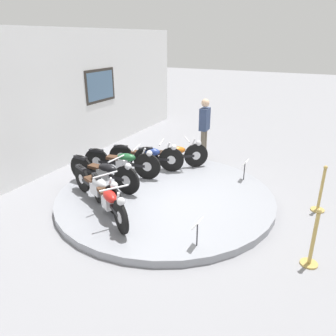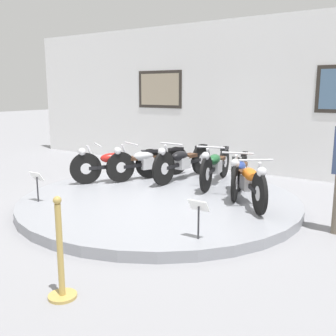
{
  "view_description": "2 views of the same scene",
  "coord_description": "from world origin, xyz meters",
  "px_view_note": "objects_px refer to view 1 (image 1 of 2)",
  "views": [
    {
      "loc": [
        -5.89,
        -3.03,
        3.44
      ],
      "look_at": [
        0.13,
        -0.0,
        0.72
      ],
      "focal_mm": 35.0,
      "sensor_mm": 36.0,
      "label": 1
    },
    {
      "loc": [
        3.78,
        -5.5,
        1.99
      ],
      "look_at": [
        0.1,
        0.09,
        0.66
      ],
      "focal_mm": 42.0,
      "sensor_mm": 36.0,
      "label": 2
    }
  ],
  "objects_px": {
    "motorcycle_red": "(109,199)",
    "visitor_standing": "(204,125)",
    "info_placard_front_left": "(197,227)",
    "motorcycle_black": "(104,172)",
    "motorcycle_blue": "(147,156)",
    "motorcycle_silver": "(98,186)",
    "motorcycle_orange": "(173,155)",
    "stanchion_post_left_of_entry": "(312,246)",
    "stanchion_post_right_of_entry": "(320,196)",
    "info_placard_front_centre": "(245,166)",
    "motorcycle_green": "(123,161)"
  },
  "relations": [
    {
      "from": "motorcycle_red",
      "to": "visitor_standing",
      "type": "distance_m",
      "value": 4.39
    },
    {
      "from": "visitor_standing",
      "to": "info_placard_front_left",
      "type": "bearing_deg",
      "value": -160.32
    },
    {
      "from": "motorcycle_black",
      "to": "motorcycle_blue",
      "type": "bearing_deg",
      "value": -12.89
    },
    {
      "from": "motorcycle_silver",
      "to": "motorcycle_orange",
      "type": "bearing_deg",
      "value": -12.66
    },
    {
      "from": "motorcycle_blue",
      "to": "motorcycle_orange",
      "type": "distance_m",
      "value": 0.67
    },
    {
      "from": "info_placard_front_left",
      "to": "stanchion_post_left_of_entry",
      "type": "bearing_deg",
      "value": -72.66
    },
    {
      "from": "stanchion_post_left_of_entry",
      "to": "motorcycle_silver",
      "type": "bearing_deg",
      "value": 90.7
    },
    {
      "from": "motorcycle_silver",
      "to": "stanchion_post_right_of_entry",
      "type": "bearing_deg",
      "value": -64.08
    },
    {
      "from": "info_placard_front_centre",
      "to": "motorcycle_blue",
      "type": "bearing_deg",
      "value": 101.55
    },
    {
      "from": "motorcycle_orange",
      "to": "visitor_standing",
      "type": "xyz_separation_m",
      "value": [
        1.53,
        -0.28,
        0.48
      ]
    },
    {
      "from": "motorcycle_black",
      "to": "motorcycle_red",
      "type": "bearing_deg",
      "value": -139.72
    },
    {
      "from": "info_placard_front_centre",
      "to": "visitor_standing",
      "type": "distance_m",
      "value": 2.19
    },
    {
      "from": "motorcycle_black",
      "to": "stanchion_post_left_of_entry",
      "type": "bearing_deg",
      "value": -97.73
    },
    {
      "from": "motorcycle_orange",
      "to": "motorcycle_silver",
      "type": "bearing_deg",
      "value": 167.34
    },
    {
      "from": "motorcycle_red",
      "to": "motorcycle_green",
      "type": "distance_m",
      "value": 2.0
    },
    {
      "from": "stanchion_post_right_of_entry",
      "to": "motorcycle_orange",
      "type": "bearing_deg",
      "value": 83.31
    },
    {
      "from": "motorcycle_black",
      "to": "info_placard_front_centre",
      "type": "relative_size",
      "value": 3.94
    },
    {
      "from": "info_placard_front_centre",
      "to": "visitor_standing",
      "type": "relative_size",
      "value": 0.29
    },
    {
      "from": "motorcycle_black",
      "to": "motorcycle_orange",
      "type": "relative_size",
      "value": 1.26
    },
    {
      "from": "visitor_standing",
      "to": "motorcycle_green",
      "type": "bearing_deg",
      "value": 155.7
    },
    {
      "from": "motorcycle_blue",
      "to": "visitor_standing",
      "type": "distance_m",
      "value": 2.14
    },
    {
      "from": "stanchion_post_left_of_entry",
      "to": "stanchion_post_right_of_entry",
      "type": "height_order",
      "value": "same"
    },
    {
      "from": "info_placard_front_centre",
      "to": "motorcycle_silver",
      "type": "bearing_deg",
      "value": 136.58
    },
    {
      "from": "motorcycle_blue",
      "to": "stanchion_post_left_of_entry",
      "type": "relative_size",
      "value": 1.88
    },
    {
      "from": "motorcycle_blue",
      "to": "stanchion_post_right_of_entry",
      "type": "relative_size",
      "value": 1.88
    },
    {
      "from": "motorcycle_red",
      "to": "visitor_standing",
      "type": "bearing_deg",
      "value": -3.67
    },
    {
      "from": "motorcycle_red",
      "to": "motorcycle_orange",
      "type": "xyz_separation_m",
      "value": [
        2.83,
        0.0,
        0.01
      ]
    },
    {
      "from": "motorcycle_black",
      "to": "visitor_standing",
      "type": "bearing_deg",
      "value": -19.18
    },
    {
      "from": "motorcycle_orange",
      "to": "stanchion_post_left_of_entry",
      "type": "relative_size",
      "value": 1.57
    },
    {
      "from": "motorcycle_red",
      "to": "motorcycle_blue",
      "type": "distance_m",
      "value": 2.51
    },
    {
      "from": "motorcycle_green",
      "to": "motorcycle_blue",
      "type": "xyz_separation_m",
      "value": [
        0.65,
        -0.32,
        -0.01
      ]
    },
    {
      "from": "stanchion_post_right_of_entry",
      "to": "motorcycle_blue",
      "type": "bearing_deg",
      "value": 89.37
    },
    {
      "from": "motorcycle_red",
      "to": "motorcycle_green",
      "type": "bearing_deg",
      "value": 26.03
    },
    {
      "from": "info_placard_front_centre",
      "to": "motorcycle_orange",
      "type": "bearing_deg",
      "value": 93.6
    },
    {
      "from": "info_placard_front_centre",
      "to": "stanchion_post_right_of_entry",
      "type": "relative_size",
      "value": 0.5
    },
    {
      "from": "info_placard_front_left",
      "to": "stanchion_post_right_of_entry",
      "type": "bearing_deg",
      "value": -34.62
    },
    {
      "from": "stanchion_post_left_of_entry",
      "to": "stanchion_post_right_of_entry",
      "type": "relative_size",
      "value": 1.0
    },
    {
      "from": "info_placard_front_left",
      "to": "motorcycle_orange",
      "type": "bearing_deg",
      "value": 32.59
    },
    {
      "from": "motorcycle_red",
      "to": "motorcycle_black",
      "type": "xyz_separation_m",
      "value": [
        1.03,
        0.88,
        0.02
      ]
    },
    {
      "from": "motorcycle_orange",
      "to": "info_placard_front_centre",
      "type": "xyz_separation_m",
      "value": [
        0.12,
        -1.88,
        -0.02
      ]
    },
    {
      "from": "motorcycle_green",
      "to": "info_placard_front_centre",
      "type": "height_order",
      "value": "motorcycle_green"
    },
    {
      "from": "motorcycle_blue",
      "to": "stanchion_post_right_of_entry",
      "type": "bearing_deg",
      "value": -90.63
    },
    {
      "from": "motorcycle_blue",
      "to": "stanchion_post_right_of_entry",
      "type": "height_order",
      "value": "stanchion_post_right_of_entry"
    },
    {
      "from": "motorcycle_red",
      "to": "motorcycle_black",
      "type": "distance_m",
      "value": 1.36
    },
    {
      "from": "motorcycle_green",
      "to": "info_placard_front_centre",
      "type": "bearing_deg",
      "value": -67.39
    },
    {
      "from": "motorcycle_silver",
      "to": "info_placard_front_left",
      "type": "height_order",
      "value": "motorcycle_silver"
    },
    {
      "from": "motorcycle_black",
      "to": "motorcycle_green",
      "type": "relative_size",
      "value": 1.01
    },
    {
      "from": "motorcycle_red",
      "to": "motorcycle_black",
      "type": "relative_size",
      "value": 0.83
    },
    {
      "from": "motorcycle_silver",
      "to": "info_placard_front_centre",
      "type": "height_order",
      "value": "motorcycle_silver"
    },
    {
      "from": "motorcycle_blue",
      "to": "stanchion_post_right_of_entry",
      "type": "distance_m",
      "value": 4.18
    }
  ]
}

